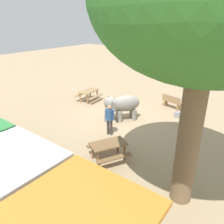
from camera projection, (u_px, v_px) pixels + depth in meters
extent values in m
plane|color=tan|center=(118.00, 119.00, 13.42)|extent=(60.00, 60.00, 0.00)
cylinder|color=gray|center=(120.00, 117.00, 12.96)|extent=(0.28, 0.28, 0.64)
cylinder|color=gray|center=(118.00, 114.00, 13.36)|extent=(0.28, 0.28, 0.64)
cylinder|color=gray|center=(134.00, 115.00, 13.17)|extent=(0.28, 0.28, 0.64)
cylinder|color=gray|center=(132.00, 112.00, 13.56)|extent=(0.28, 0.28, 0.64)
ellipsoid|color=gray|center=(126.00, 103.00, 12.99)|extent=(1.62, 1.76, 0.96)
sphere|color=gray|center=(110.00, 103.00, 12.71)|extent=(0.68, 0.68, 0.68)
cone|color=gray|center=(106.00, 113.00, 12.89)|extent=(0.21, 0.21, 1.07)
cube|color=gray|center=(114.00, 105.00, 12.33)|extent=(0.49, 0.41, 0.51)
cube|color=gray|center=(110.00, 100.00, 13.14)|extent=(0.49, 0.41, 0.51)
cylinder|color=#3F3833|center=(108.00, 127.00, 11.55)|extent=(0.14, 0.14, 0.82)
cylinder|color=#3F3833|center=(111.00, 128.00, 11.48)|extent=(0.14, 0.14, 0.82)
cylinder|color=#33598C|center=(110.00, 115.00, 11.24)|extent=(0.32, 0.32, 0.58)
sphere|color=tan|center=(110.00, 107.00, 11.08)|extent=(0.22, 0.22, 0.22)
cylinder|color=#33598C|center=(106.00, 114.00, 11.32)|extent=(0.09, 0.09, 0.55)
cylinder|color=#33598C|center=(113.00, 115.00, 11.15)|extent=(0.09, 0.09, 0.55)
cylinder|color=brown|center=(189.00, 140.00, 6.71)|extent=(0.69, 0.69, 4.46)
cube|color=#9E7A51|center=(172.00, 102.00, 14.92)|extent=(1.45, 0.70, 0.06)
cube|color=#9E7A51|center=(171.00, 99.00, 14.73)|extent=(1.38, 0.37, 0.40)
cube|color=#9E7A51|center=(166.00, 103.00, 15.38)|extent=(0.16, 0.37, 0.42)
cube|color=#9E7A51|center=(179.00, 107.00, 14.64)|extent=(0.16, 0.37, 0.42)
cube|color=#9E7A51|center=(89.00, 91.00, 16.07)|extent=(0.94, 1.57, 0.06)
cylinder|color=#9E7A51|center=(90.00, 93.00, 16.85)|extent=(0.10, 0.10, 0.72)
cylinder|color=#9E7A51|center=(97.00, 95.00, 16.54)|extent=(0.10, 0.10, 0.72)
cylinder|color=#9E7A51|center=(80.00, 98.00, 15.91)|extent=(0.10, 0.10, 0.72)
cylinder|color=#9E7A51|center=(87.00, 99.00, 15.60)|extent=(0.10, 0.10, 0.72)
cube|color=#9E7A51|center=(82.00, 94.00, 16.49)|extent=(0.38, 1.52, 0.05)
cube|color=#9E7A51|center=(96.00, 97.00, 15.89)|extent=(0.38, 1.52, 0.05)
cube|color=brown|center=(108.00, 144.00, 9.34)|extent=(1.42, 1.70, 0.06)
cylinder|color=brown|center=(98.00, 159.00, 8.99)|extent=(0.10, 0.10, 0.72)
cylinder|color=brown|center=(93.00, 151.00, 9.53)|extent=(0.10, 0.10, 0.72)
cylinder|color=brown|center=(124.00, 152.00, 9.45)|extent=(0.10, 0.10, 0.72)
cylinder|color=brown|center=(118.00, 145.00, 9.98)|extent=(0.10, 0.10, 0.72)
cube|color=brown|center=(114.00, 158.00, 8.94)|extent=(0.93, 1.43, 0.05)
cube|color=brown|center=(103.00, 143.00, 9.98)|extent=(0.93, 1.43, 0.05)
cube|color=orange|center=(76.00, 214.00, 3.90)|extent=(2.50, 2.50, 0.12)
cylinder|color=gray|center=(77.00, 213.00, 5.48)|extent=(0.10, 0.10, 2.40)
cube|color=#59514C|center=(10.00, 207.00, 5.91)|extent=(2.00, 1.80, 2.00)
cylinder|color=gray|center=(18.00, 172.00, 6.93)|extent=(0.10, 0.10, 2.40)
cylinder|color=gray|center=(56.00, 198.00, 5.93)|extent=(0.10, 0.10, 2.40)
cylinder|color=gray|center=(4.00, 163.00, 7.38)|extent=(0.10, 0.10, 2.40)
cylinder|color=gray|center=(177.00, 115.00, 13.63)|extent=(0.36, 0.36, 0.32)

